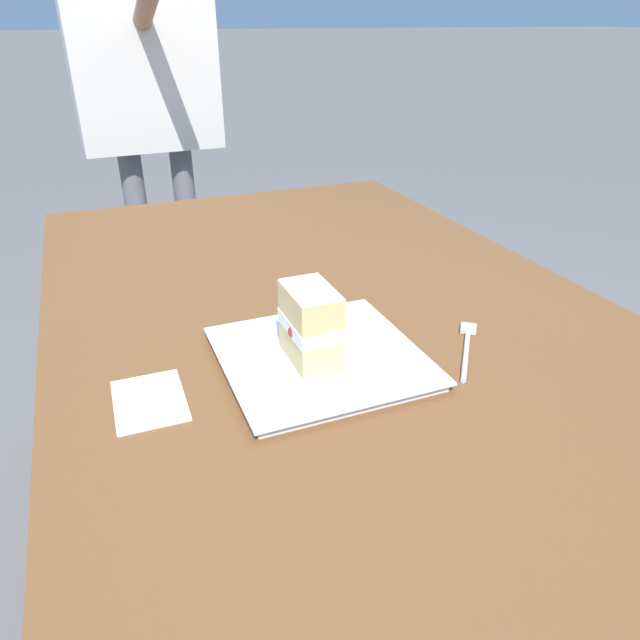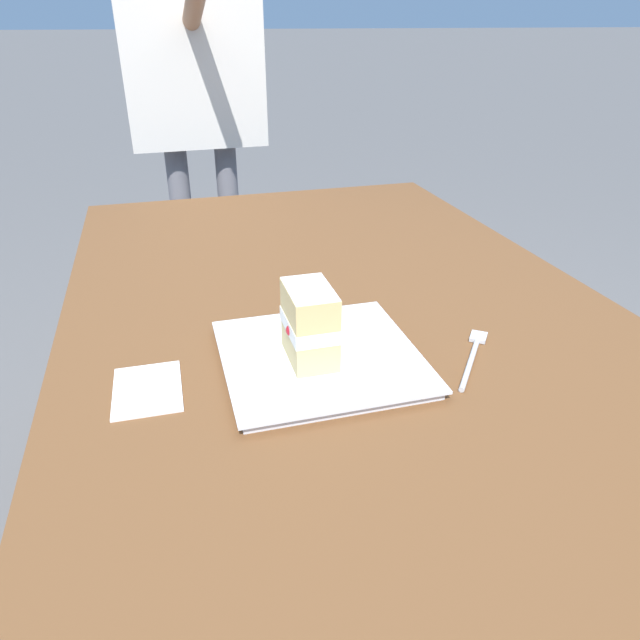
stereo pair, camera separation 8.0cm
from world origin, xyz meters
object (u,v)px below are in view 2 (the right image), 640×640
diner_person (192,61)px  dessert_fork (473,355)px  patio_table (354,368)px  cake_slice (310,324)px  dessert_plate (320,358)px  paper_napkin (147,389)px

diner_person → dessert_fork: bearing=-168.7°
patio_table → cake_slice: cake_slice is taller
dessert_fork → dessert_plate: bearing=78.5°
patio_table → dessert_plate: 0.16m
dessert_plate → diner_person: bearing=2.1°
patio_table → paper_napkin: size_ratio=13.38×
dessert_plate → dessert_fork: size_ratio=1.91×
dessert_fork → paper_napkin: (0.04, 0.46, -0.00)m
paper_napkin → dessert_plate: bearing=-89.0°
dessert_plate → cake_slice: bearing=114.5°
patio_table → paper_napkin: paper_napkin is taller
diner_person → dessert_plate: bearing=-177.9°
dessert_plate → paper_napkin: bearing=91.0°
patio_table → dessert_fork: (-0.14, -0.13, 0.09)m
paper_napkin → patio_table: bearing=-73.1°
patio_table → dessert_plate: dessert_plate is taller
dessert_fork → paper_napkin: bearing=85.0°
patio_table → diner_person: size_ratio=1.07×
paper_napkin → dessert_fork: bearing=-95.0°
dessert_plate → dessert_fork: 0.22m
cake_slice → diner_person: 1.32m
dessert_fork → diner_person: (1.34, 0.27, 0.32)m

